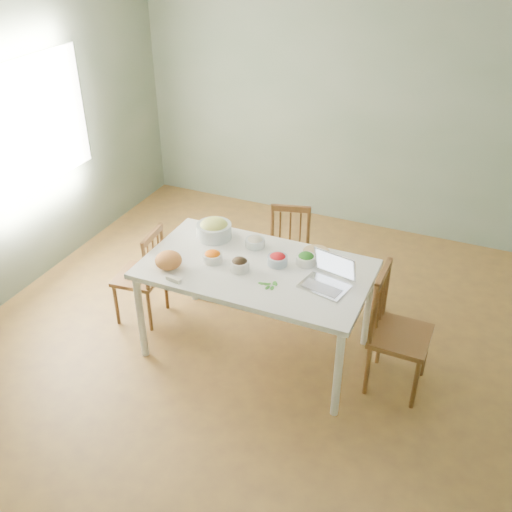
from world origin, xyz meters
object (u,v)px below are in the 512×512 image
at_px(chair_left, 139,274).
at_px(bread_boule, 168,260).
at_px(chair_right, 401,333).
at_px(chair_far, 288,257).
at_px(dining_table, 256,310).
at_px(bowl_squash, 214,229).
at_px(laptop, 325,274).

bearing_deg(chair_left, bread_boule, 54.15).
relative_size(chair_right, bread_boule, 4.82).
height_order(chair_far, chair_right, chair_right).
bearing_deg(chair_right, chair_far, 58.52).
relative_size(dining_table, bowl_squash, 6.03).
distance_m(dining_table, chair_far, 0.82).
distance_m(chair_far, chair_right, 1.42).
bearing_deg(chair_far, dining_table, -102.21).
xyz_separation_m(chair_far, chair_right, (1.20, -0.76, 0.06)).
xyz_separation_m(dining_table, chair_right, (1.17, 0.05, 0.09)).
height_order(dining_table, chair_left, chair_left).
xyz_separation_m(bread_boule, bowl_squash, (0.11, 0.56, 0.02)).
relative_size(bowl_squash, laptop, 0.86).
xyz_separation_m(chair_far, bread_boule, (-0.58, -1.10, 0.45)).
bearing_deg(bread_boule, bowl_squash, 79.00).
bearing_deg(chair_right, dining_table, 93.47).
relative_size(dining_table, laptop, 5.20).
distance_m(chair_left, bowl_squash, 0.83).
height_order(dining_table, bread_boule, bread_boule).
relative_size(chair_left, bread_boule, 4.30).
bearing_deg(chair_left, chair_right, 84.70).
xyz_separation_m(chair_far, laptop, (0.61, -0.87, 0.50)).
xyz_separation_m(chair_right, laptop, (-0.59, -0.11, 0.44)).
height_order(chair_right, laptop, laptop).
relative_size(bread_boule, bowl_squash, 0.71).
distance_m(chair_right, bread_boule, 1.86).
distance_m(chair_left, laptop, 1.78).
bearing_deg(bowl_squash, chair_left, -156.84).
distance_m(dining_table, bread_boule, 0.83).
height_order(dining_table, laptop, laptop).
xyz_separation_m(dining_table, bread_boule, (-0.62, -0.28, 0.48)).
bearing_deg(bowl_squash, chair_far, 48.39).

